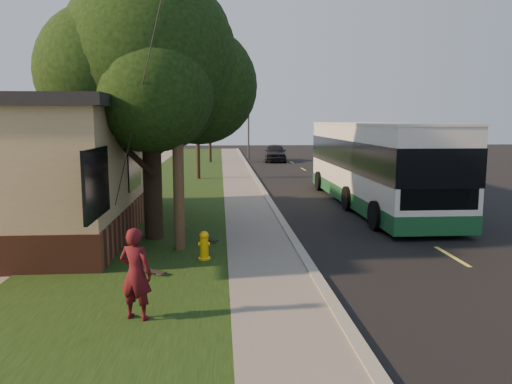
# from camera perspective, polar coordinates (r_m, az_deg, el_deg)

# --- Properties ---
(ground) EXTENTS (120.00, 120.00, 0.00)m
(ground) POSITION_cam_1_polar(r_m,az_deg,el_deg) (13.25, 5.50, -7.70)
(ground) COLOR black
(ground) RESTS_ON ground
(road) EXTENTS (8.00, 80.00, 0.01)m
(road) POSITION_cam_1_polar(r_m,az_deg,el_deg) (23.66, 11.03, -0.73)
(road) COLOR black
(road) RESTS_ON ground
(curb) EXTENTS (0.25, 80.00, 0.12)m
(curb) POSITION_cam_1_polar(r_m,az_deg,el_deg) (22.94, 1.34, -0.72)
(curb) COLOR gray
(curb) RESTS_ON ground
(sidewalk) EXTENTS (2.00, 80.00, 0.08)m
(sidewalk) POSITION_cam_1_polar(r_m,az_deg,el_deg) (22.87, -1.15, -0.80)
(sidewalk) COLOR slate
(sidewalk) RESTS_ON ground
(grass_verge) EXTENTS (5.00, 80.00, 0.07)m
(grass_verge) POSITION_cam_1_polar(r_m,az_deg,el_deg) (22.96, -9.91, -0.89)
(grass_verge) COLOR black
(grass_verge) RESTS_ON ground
(fire_hydrant) EXTENTS (0.32, 0.32, 0.74)m
(fire_hydrant) POSITION_cam_1_polar(r_m,az_deg,el_deg) (12.96, -5.94, -6.08)
(fire_hydrant) COLOR #F0B60C
(fire_hydrant) RESTS_ON grass_verge
(utility_pole) EXTENTS (2.86, 3.21, 9.07)m
(utility_pole) POSITION_cam_1_polar(r_m,az_deg,el_deg) (13.63, -9.12, 12.36)
(utility_pole) COLOR #473321
(utility_pole) RESTS_ON ground
(leafy_tree) EXTENTS (6.30, 6.00, 7.80)m
(leafy_tree) POSITION_cam_1_polar(r_m,az_deg,el_deg) (15.41, -11.92, 13.80)
(leafy_tree) COLOR black
(leafy_tree) RESTS_ON grass_verge
(bare_tree_near) EXTENTS (1.38, 1.21, 4.31)m
(bare_tree_near) POSITION_cam_1_polar(r_m,az_deg,el_deg) (30.62, -6.65, 5.41)
(bare_tree_near) COLOR black
(bare_tree_near) RESTS_ON grass_verge
(bare_tree_far) EXTENTS (1.38, 1.21, 4.03)m
(bare_tree_far) POSITION_cam_1_polar(r_m,az_deg,el_deg) (42.59, -5.28, 6.01)
(bare_tree_far) COLOR black
(bare_tree_far) RESTS_ON grass_verge
(traffic_signal) EXTENTS (0.18, 0.22, 5.50)m
(traffic_signal) POSITION_cam_1_polar(r_m,az_deg,el_deg) (46.63, -0.86, 7.66)
(traffic_signal) COLOR #2D2D30
(traffic_signal) RESTS_ON ground
(transit_bus) EXTENTS (3.00, 12.99, 3.51)m
(transit_bus) POSITION_cam_1_polar(r_m,az_deg,el_deg) (21.65, 13.31, 3.36)
(transit_bus) COLOR silver
(transit_bus) RESTS_ON ground
(skateboarder) EXTENTS (0.71, 0.59, 1.68)m
(skateboarder) POSITION_cam_1_polar(r_m,az_deg,el_deg) (9.26, -13.58, -9.06)
(skateboarder) COLOR #440D14
(skateboarder) RESTS_ON grass_verge
(skateboard_main) EXTENTS (0.54, 0.78, 0.07)m
(skateboard_main) POSITION_cam_1_polar(r_m,az_deg,el_deg) (14.97, -5.31, -5.33)
(skateboard_main) COLOR black
(skateboard_main) RESTS_ON grass_verge
(skateboard_spare) EXTENTS (0.80, 0.62, 0.08)m
(skateboard_spare) POSITION_cam_1_polar(r_m,az_deg,el_deg) (12.06, -11.95, -8.82)
(skateboard_spare) COLOR black
(skateboard_spare) RESTS_ON grass_verge
(distant_car) EXTENTS (2.21, 4.72, 1.56)m
(distant_car) POSITION_cam_1_polar(r_m,az_deg,el_deg) (44.03, 2.20, 4.52)
(distant_car) COLOR black
(distant_car) RESTS_ON ground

